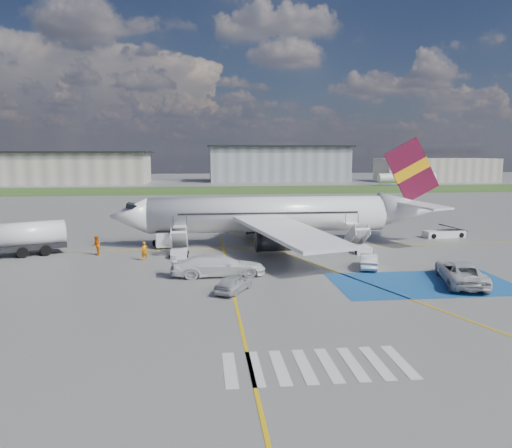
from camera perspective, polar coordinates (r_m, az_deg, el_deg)
The scene contains 23 objects.
ground at distance 42.32m, azimuth 3.76°, elevation -5.80°, with size 400.00×400.00×0.00m, color #60605E.
grass_strip at distance 136.00m, azimuth -3.21°, elevation 3.90°, with size 400.00×30.00×0.01m, color #2D4C1E.
taxiway_line_main at distance 53.90m, azimuth 1.54°, elevation -2.72°, with size 120.00×0.20×0.01m, color gold.
taxiway_line_cross at distance 32.18m, azimuth -2.03°, elevation -10.33°, with size 0.20×60.00×0.01m, color gold.
taxiway_line_diag at distance 53.90m, azimuth 1.54°, elevation -2.72°, with size 0.20×60.00×0.01m, color gold.
staging_box at distance 41.57m, azimuth 18.55°, elevation -6.47°, with size 14.00×8.00×0.01m, color #174C8C.
crosswalk at distance 25.24m, azimuth 6.94°, elevation -15.77°, with size 9.00×4.00×0.01m.
terminal_west at distance 177.07m, azimuth -22.04°, elevation 5.94°, with size 60.00×22.00×10.00m, color gray.
terminal_centre at distance 177.57m, azimuth 2.57°, elevation 6.86°, with size 48.00×18.00×12.00m, color gray.
terminal_east at distance 187.52m, azimuth 19.85°, elevation 5.84°, with size 40.00×16.00×8.00m, color gray.
airliner at distance 55.54m, azimuth 2.82°, elevation 1.14°, with size 36.81×32.95×11.92m.
airstairs_fwd at distance 50.11m, azimuth -8.77°, elevation -2.94°, with size 1.90×5.20×3.60m.
airstairs_aft at distance 52.62m, azimuth 11.81°, elevation -2.48°, with size 1.90×5.20×3.60m.
fuel_tanker at distance 54.71m, azimuth -26.03°, elevation -1.91°, with size 10.00×6.33×3.35m.
gpu_cart at distance 54.39m, azimuth -10.24°, elevation -1.86°, with size 2.43×1.78×1.85m.
belt_loader at distance 64.64m, azimuth 20.71°, elevation -1.07°, with size 5.44×2.43×1.59m.
car_silver_a at distance 37.02m, azimuth -2.59°, elevation -6.78°, with size 1.56×3.88×1.32m, color #A5A6AC.
car_silver_b at distance 45.48m, azimuth 12.72°, elevation -4.12°, with size 1.42×4.09×1.35m, color #B6B9BE.
van_white_a at distance 42.68m, azimuth 22.36°, elevation -4.68°, with size 2.86×6.21×2.33m, color silver.
van_white_b at distance 41.74m, azimuth -4.35°, elevation -4.38°, with size 2.38×5.86×2.30m, color white.
crew_fwd at distance 48.66m, azimuth -12.62°, elevation -3.03°, with size 0.66×0.43×1.82m, color orange.
crew_nose at distance 52.31m, azimuth -17.78°, elevation -2.37°, with size 0.95×0.74×1.96m, color orange.
crew_aft at distance 53.89m, azimuth 7.93°, elevation -1.82°, with size 1.07×0.45×1.83m, color orange.
Camera 1 is at (-7.21, -40.42, 10.25)m, focal length 35.00 mm.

